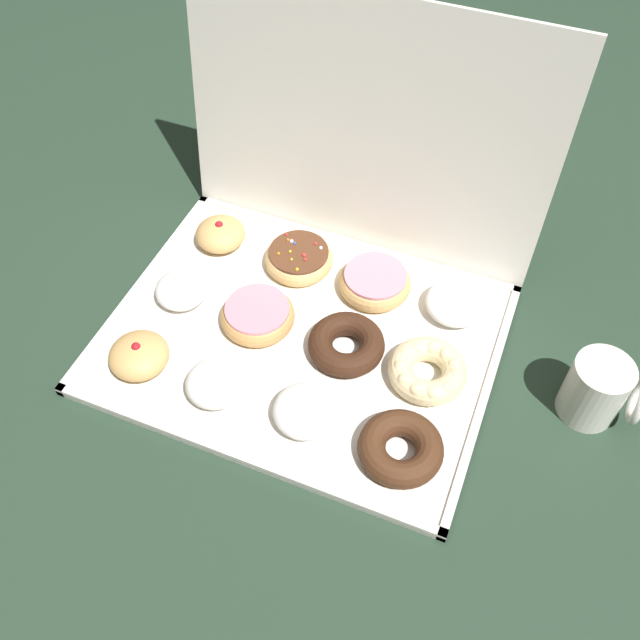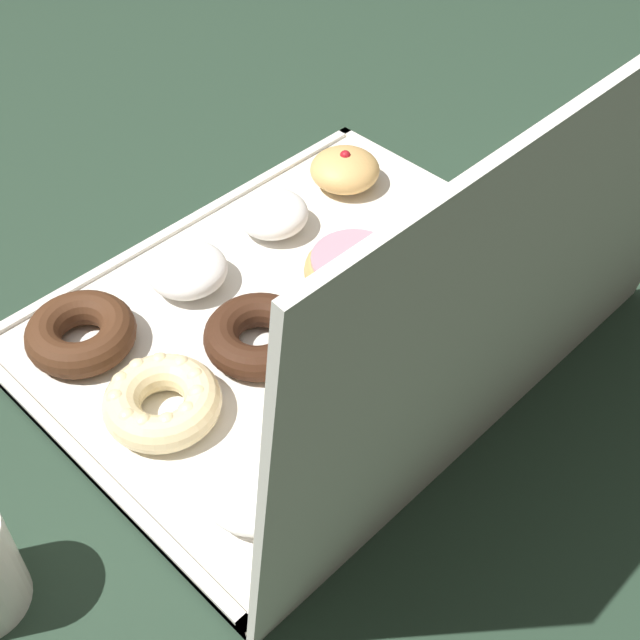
# 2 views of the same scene
# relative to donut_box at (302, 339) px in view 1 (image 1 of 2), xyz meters

# --- Properties ---
(ground_plane) EXTENTS (3.00, 3.00, 0.00)m
(ground_plane) POSITION_rel_donut_box_xyz_m (0.00, 0.00, -0.01)
(ground_plane) COLOR #233828
(donut_box) EXTENTS (0.57, 0.44, 0.01)m
(donut_box) POSITION_rel_donut_box_xyz_m (0.00, 0.00, 0.00)
(donut_box) COLOR silver
(donut_box) RESTS_ON ground
(box_lid_open) EXTENTS (0.57, 0.06, 0.41)m
(box_lid_open) POSITION_rel_donut_box_xyz_m (0.00, 0.25, 0.20)
(box_lid_open) COLOR silver
(box_lid_open) RESTS_ON ground
(jelly_filled_donut_0) EXTENTS (0.09, 0.09, 0.05)m
(jelly_filled_donut_0) POSITION_rel_donut_box_xyz_m (-0.20, -0.13, 0.03)
(jelly_filled_donut_0) COLOR tan
(jelly_filled_donut_0) RESTS_ON donut_box
(powdered_filled_donut_1) EXTENTS (0.09, 0.09, 0.04)m
(powdered_filled_donut_1) POSITION_rel_donut_box_xyz_m (-0.07, -0.13, 0.03)
(powdered_filled_donut_1) COLOR white
(powdered_filled_donut_1) RESTS_ON donut_box
(powdered_filled_donut_2) EXTENTS (0.09, 0.09, 0.04)m
(powdered_filled_donut_2) POSITION_rel_donut_box_xyz_m (0.06, -0.13, 0.03)
(powdered_filled_donut_2) COLOR white
(powdered_filled_donut_2) RESTS_ON donut_box
(chocolate_cake_ring_donut_3) EXTENTS (0.11, 0.11, 0.04)m
(chocolate_cake_ring_donut_3) POSITION_rel_donut_box_xyz_m (0.20, -0.13, 0.02)
(chocolate_cake_ring_donut_3) COLOR #472816
(chocolate_cake_ring_donut_3) RESTS_ON donut_box
(powdered_filled_donut_4) EXTENTS (0.08, 0.08, 0.04)m
(powdered_filled_donut_4) POSITION_rel_donut_box_xyz_m (-0.20, -0.00, 0.03)
(powdered_filled_donut_4) COLOR white
(powdered_filled_donut_4) RESTS_ON donut_box
(pink_frosted_donut_5) EXTENTS (0.11, 0.11, 0.04)m
(pink_frosted_donut_5) POSITION_rel_donut_box_xyz_m (-0.07, -0.00, 0.02)
(pink_frosted_donut_5) COLOR tan
(pink_frosted_donut_5) RESTS_ON donut_box
(chocolate_cake_ring_donut_6) EXTENTS (0.11, 0.11, 0.04)m
(chocolate_cake_ring_donut_6) POSITION_rel_donut_box_xyz_m (0.07, -0.00, 0.02)
(chocolate_cake_ring_donut_6) COLOR #381E11
(chocolate_cake_ring_donut_6) RESTS_ON donut_box
(cruller_donut_7) EXTENTS (0.11, 0.11, 0.04)m
(cruller_donut_7) POSITION_rel_donut_box_xyz_m (0.19, -0.00, 0.02)
(cruller_donut_7) COLOR beige
(cruller_donut_7) RESTS_ON donut_box
(jelly_filled_donut_8) EXTENTS (0.08, 0.08, 0.05)m
(jelly_filled_donut_8) POSITION_rel_donut_box_xyz_m (-0.20, 0.13, 0.03)
(jelly_filled_donut_8) COLOR tan
(jelly_filled_donut_8) RESTS_ON donut_box
(sprinkle_donut_9) EXTENTS (0.11, 0.11, 0.04)m
(sprinkle_donut_9) POSITION_rel_donut_box_xyz_m (-0.06, 0.13, 0.02)
(sprinkle_donut_9) COLOR #E5B770
(sprinkle_donut_9) RESTS_ON donut_box
(pink_frosted_donut_10) EXTENTS (0.11, 0.11, 0.04)m
(pink_frosted_donut_10) POSITION_rel_donut_box_xyz_m (0.07, 0.13, 0.02)
(pink_frosted_donut_10) COLOR tan
(pink_frosted_donut_10) RESTS_ON donut_box
(powdered_filled_donut_11) EXTENTS (0.09, 0.09, 0.04)m
(powdered_filled_donut_11) POSITION_rel_donut_box_xyz_m (0.20, 0.13, 0.02)
(powdered_filled_donut_11) COLOR white
(powdered_filled_donut_11) RESTS_ON donut_box
(coffee_mug) EXTENTS (0.10, 0.08, 0.10)m
(coffee_mug) POSITION_rel_donut_box_xyz_m (0.42, 0.04, 0.05)
(coffee_mug) COLOR white
(coffee_mug) RESTS_ON ground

